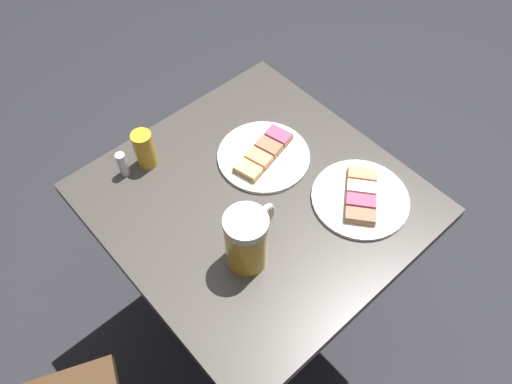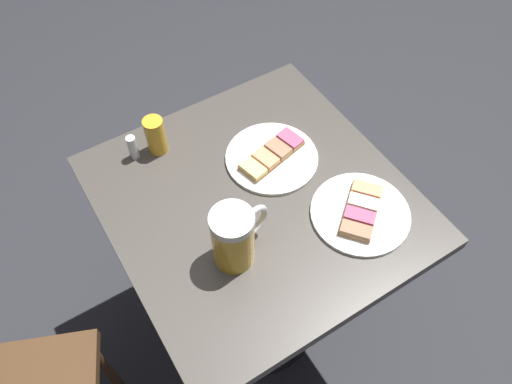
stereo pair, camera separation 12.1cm
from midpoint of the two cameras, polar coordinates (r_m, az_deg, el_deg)
name	(u,v)px [view 1 (the left image)]	position (r m, az deg, el deg)	size (l,w,h in m)	color
ground_plane	(256,314)	(1.88, -1.89, -13.84)	(6.00, 6.00, 0.00)	#28282D
cafe_table	(256,233)	(1.37, -2.53, -4.84)	(0.70, 0.73, 0.74)	black
plate_near	(264,155)	(1.29, -1.80, 4.03)	(0.24, 0.24, 0.03)	white
plate_far	(360,198)	(1.23, 9.07, -0.84)	(0.24, 0.24, 0.03)	white
beer_mug	(248,239)	(1.07, -4.21, -5.60)	(0.15, 0.09, 0.16)	gold
beer_glass_small	(144,149)	(1.29, -15.22, 4.55)	(0.05, 0.05, 0.11)	gold
salt_shaker	(123,164)	(1.30, -17.53, 2.85)	(0.02, 0.02, 0.07)	silver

